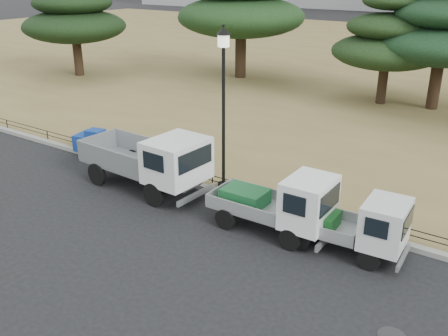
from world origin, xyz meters
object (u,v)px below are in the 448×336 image
Objects in this scene: truck_large at (149,158)px; tarp_pile at (94,141)px; truck_kei_front at (280,203)px; truck_kei_rear at (354,225)px; street_lamp at (224,83)px.

truck_large reaches higher than tarp_pile.
truck_kei_front reaches higher than truck_kei_rear.
street_lamp reaches higher than truck_large.
truck_kei_rear is at bearing 2.89° from truck_large.
truck_large is 1.48× the size of truck_kei_rear.
truck_large is at bearing 177.65° from truck_kei_front.
street_lamp is (-5.17, 1.36, 2.95)m from truck_kei_rear.
tarp_pile is (-6.58, 0.09, -3.27)m from street_lamp.
street_lamp is (2.18, 1.33, 2.63)m from truck_large.
truck_large is at bearing -17.87° from tarp_pile.
street_lamp is at bearing -0.74° from tarp_pile.
truck_large is at bearing 176.70° from truck_kei_rear.
truck_kei_front is 2.18m from truck_kei_rear.
truck_kei_front is at bearing -179.07° from truck_kei_rear.
tarp_pile is at bearing 165.20° from truck_large.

